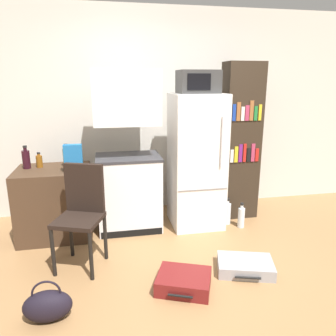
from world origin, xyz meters
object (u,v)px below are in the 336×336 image
Objects in this scene: water_bottle_front at (241,217)px; water_bottle_middle at (227,213)px; side_table at (55,203)px; bottle_olive_oil at (67,157)px; bottle_amber_beer at (39,161)px; suitcase_large_flat at (184,281)px; refrigerator at (196,161)px; bookshelf at (240,142)px; cereal_box at (73,158)px; bowl at (74,161)px; handbag at (48,306)px; microwave at (198,82)px; chair at (82,207)px; bottle_wine_dark at (26,159)px; kitchen_hutch at (128,159)px.

water_bottle_middle reaches higher than water_bottle_front.
bottle_olive_oil is (0.16, 0.08, 0.51)m from side_table.
bottle_amber_beer is at bearing 171.92° from water_bottle_front.
bottle_olive_oil is at bearing 149.38° from suitcase_large_flat.
water_bottle_middle is (0.38, -0.10, -0.66)m from refrigerator.
bottle_olive_oil reaches higher than suitcase_large_flat.
bookshelf reaches higher than cereal_box.
bottle_amber_beer is 0.57× the size of cereal_box.
bowl reaches higher than side_table.
water_bottle_front is at bearing -24.74° from refrigerator.
cereal_box reaches higher than side_table.
refrigerator reaches higher than cereal_box.
suitcase_large_flat is (1.34, -1.38, -0.80)m from bottle_amber_beer.
bottle_olive_oil is (-1.50, 0.07, 0.10)m from refrigerator.
handbag is at bearing -85.80° from side_table.
bookshelf is at bearing 13.87° from microwave.
bottle_amber_beer is at bearing 143.12° from chair.
microwave is 1.71m from bottle_olive_oil.
side_table is at bearing -15.87° from bottle_wine_dark.
chair is at bearing -76.23° from bottle_olive_oil.
bookshelf reaches higher than bowl.
bowl is (0.37, 0.13, -0.05)m from bottle_amber_beer.
handbag is (-0.15, -1.27, -0.82)m from cereal_box.
bottle_wine_dark is 0.59m from cereal_box.
refrigerator is at bearing -166.25° from bookshelf.
bookshelf is at bearing 47.44° from water_bottle_middle.
microwave is 3.28× the size of bowl.
chair is (0.12, -0.90, -0.23)m from bowl.
bottle_amber_beer is 0.96m from chair.
bowl is (-0.62, 0.18, -0.04)m from kitchen_hutch.
bottle_amber_beer is (-1.80, 0.09, 0.07)m from refrigerator.
suitcase_large_flat is (0.35, -1.33, -0.79)m from kitchen_hutch.
bottle_amber_beer is (-1.80, 0.09, -0.86)m from microwave.
bottle_wine_dark reaches higher than handbag.
refrigerator is 1.43m from cereal_box.
cereal_box reaches higher than bottle_amber_beer.
bottle_olive_oil is 2.04m from water_bottle_middle.
bottle_amber_beer is (-0.99, 0.05, 0.01)m from kitchen_hutch.
refrigerator reaches higher than water_bottle_middle.
water_bottle_middle is at bearing -2.61° from side_table.
microwave reaches higher than cereal_box.
suitcase_large_flat is at bearing -57.20° from bowl.
kitchen_hutch is 5.54× the size of water_bottle_middle.
bottle_amber_beer is 2.08m from suitcase_large_flat.
cereal_box is (0.25, -0.19, 0.55)m from side_table.
water_bottle_middle is (-0.23, -0.25, -0.84)m from bookshelf.
refrigerator reaches higher than suitcase_large_flat.
side_table is 0.50m from bottle_amber_beer.
chair is at bearing -152.64° from microwave.
suitcase_large_flat is at bearing -14.62° from chair.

